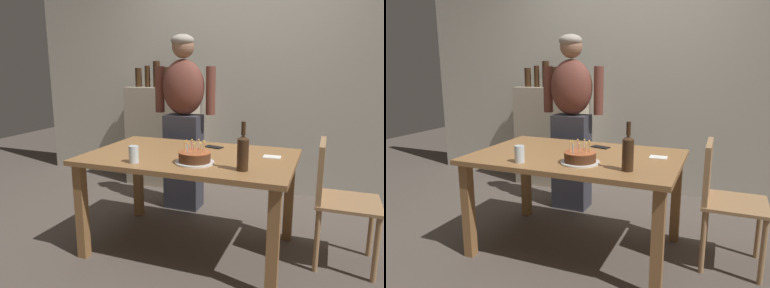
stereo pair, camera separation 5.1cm
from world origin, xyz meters
TOP-DOWN VIEW (x-y plane):
  - ground_plane at (0.00, 0.00)m, footprint 10.00×10.00m
  - back_wall at (0.00, 1.55)m, footprint 5.20×0.10m
  - dining_table at (0.00, 0.00)m, footprint 1.50×0.96m
  - birthday_cake at (0.11, -0.21)m, footprint 0.26×0.26m
  - water_glass_near at (-0.27, -0.35)m, footprint 0.07×0.07m
  - wine_bottle at (0.45, -0.27)m, footprint 0.07×0.07m
  - cell_phone at (0.09, 0.29)m, footprint 0.16×0.11m
  - napkin_stack at (0.57, 0.12)m, footprint 0.12×0.10m
  - person_man_bearded at (-0.37, 0.76)m, footprint 0.61×0.27m
  - dining_chair at (1.00, 0.17)m, footprint 0.42×0.42m
  - shelf_cabinet at (-0.87, 1.33)m, footprint 0.82×0.30m

SIDE VIEW (x-z plane):
  - ground_plane at x=0.00m, z-range 0.00..0.00m
  - dining_chair at x=1.00m, z-range 0.08..0.95m
  - shelf_cabinet at x=-0.87m, z-range -0.13..1.30m
  - dining_table at x=0.00m, z-range 0.27..1.01m
  - cell_phone at x=0.09m, z-range 0.74..0.75m
  - napkin_stack at x=0.57m, z-range 0.74..0.75m
  - birthday_cake at x=0.11m, z-range 0.70..0.85m
  - water_glass_near at x=-0.27m, z-range 0.74..0.86m
  - wine_bottle at x=0.45m, z-range 0.71..1.01m
  - person_man_bearded at x=-0.37m, z-range 0.04..1.70m
  - back_wall at x=0.00m, z-range 0.00..2.60m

